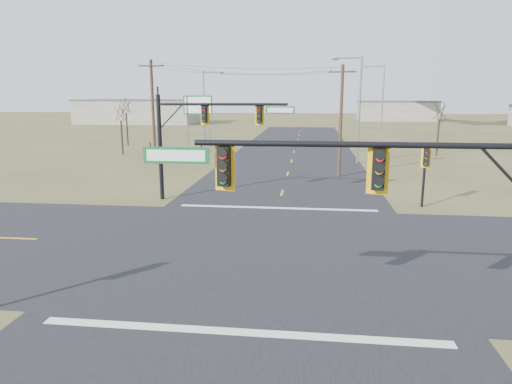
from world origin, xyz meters
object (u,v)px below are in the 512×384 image
Objects in this scene: utility_pole_near at (341,120)px; streetlight_b at (381,100)px; pedestal_signal_ne at (426,162)px; bare_tree_a at (120,112)px; mast_arm_far at (205,125)px; streetlight_c at (206,106)px; utility_pole_far at (153,111)px; highway_sign at (198,113)px; bare_tree_b at (126,105)px; mast_arm_near at (375,186)px; bare_tree_c at (440,110)px; streetlight_a at (357,104)px.

utility_pole_near is 29.10m from streetlight_b.
bare_tree_a reaches higher than pedestal_signal_ne.
mast_arm_far is 27.95m from streetlight_c.
utility_pole_far reaches higher than highway_sign.
highway_sign is (-20.38, 25.87, 1.87)m from pedestal_signal_ne.
highway_sign is at bearing -28.91° from bare_tree_b.
streetlight_b is at bearing 32.50° from highway_sign.
streetlight_c is at bearing 77.66° from utility_pole_far.
streetlight_c is (-14.55, 44.15, 0.95)m from mast_arm_near.
streetlight_c reaches higher than mast_arm_near.
mast_arm_far is 33.02m from bare_tree_c.
streetlight_a is at bearing 62.81° from mast_arm_far.
pedestal_signal_ne is at bearing -87.74° from streetlight_b.
mast_arm_near is 1.53× the size of highway_sign.
utility_pole_far is (-17.94, 5.38, 0.45)m from utility_pole_near.
streetlight_a reaches higher than bare_tree_b.
mast_arm_near is 1.58× the size of bare_tree_c.
bare_tree_a is (-14.96, 21.94, -0.07)m from mast_arm_far.
streetlight_b reaches higher than mast_arm_near.
mast_arm_far is 21.28m from streetlight_a.
mast_arm_far is 1.35× the size of bare_tree_c.
utility_pole_far is at bearing -131.50° from streetlight_b.
utility_pole_far is at bearing 162.92° from streetlight_a.
utility_pole_near is at bearing -26.35° from bare_tree_a.
mast_arm_far is at bearing -60.03° from bare_tree_b.
streetlight_c is at bearing 131.69° from utility_pole_near.
streetlight_a reaches higher than bare_tree_a.
streetlight_c is 10.24m from bare_tree_a.
utility_pole_near is at bearing -129.10° from streetlight_a.
streetlight_a is 0.97× the size of streetlight_b.
streetlight_c is at bearing 107.46° from mast_arm_far.
streetlight_b reaches higher than mast_arm_far.
streetlight_a is at bearing 7.61° from utility_pole_far.
highway_sign is 2.00m from streetlight_c.
bare_tree_a is (-24.09, 11.93, 0.07)m from utility_pole_near.
highway_sign is 19.48m from streetlight_a.
bare_tree_b is at bearing 137.13° from streetlight_c.
utility_pole_near is 26.89m from bare_tree_a.
streetlight_b is 1.12× the size of streetlight_c.
highway_sign is at bearing 23.32° from bare_tree_a.
streetlight_b is at bearing 27.35° from bare_tree_a.
bare_tree_a is at bearing 128.90° from mast_arm_far.
pedestal_signal_ne is 18.87m from streetlight_a.
bare_tree_a is at bearing 153.65° from utility_pole_near.
utility_pole_near is 19.50m from bare_tree_c.
streetlight_a reaches higher than utility_pole_far.
streetlight_b reaches higher than utility_pole_near.
bare_tree_a reaches higher than mast_arm_near.
pedestal_signal_ne is at bearing -106.17° from bare_tree_c.
highway_sign is 1.10× the size of bare_tree_a.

